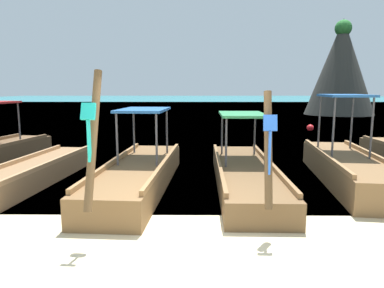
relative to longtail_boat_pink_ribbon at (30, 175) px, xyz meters
The scene contains 8 objects.
ground 4.95m from the longtail_boat_pink_ribbon, 38.08° to the right, with size 120.00×120.00×0.00m, color beige.
sea_water 58.11m from the longtail_boat_pink_ribbon, 86.16° to the left, with size 120.00×120.00×0.00m, color teal.
longtail_boat_pink_ribbon is the anchor object (origin of this frame).
longtail_boat_turquoise_ribbon 2.66m from the longtail_boat_pink_ribbon, ahead, with size 1.63×6.12×2.59m.
longtail_boat_blue_ribbon 5.15m from the longtail_boat_pink_ribbon, ahead, with size 1.40×6.05×2.27m.
longtail_boat_orange_ribbon 7.75m from the longtail_boat_pink_ribbon, ahead, with size 1.82×5.74×2.72m.
karst_rock 30.03m from the longtail_boat_pink_ribbon, 54.97° to the left, with size 6.44×6.03×8.44m.
mooring_buoy_near 15.10m from the longtail_boat_pink_ribbon, 47.43° to the left, with size 0.38×0.38×0.38m.
Camera 1 is at (0.09, -5.24, 2.29)m, focal length 33.40 mm.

